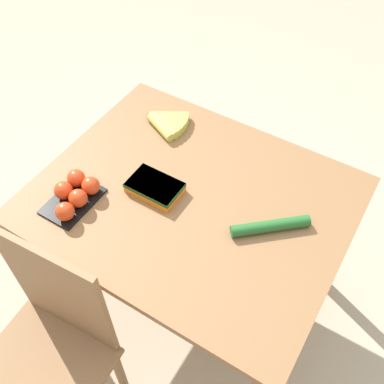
{
  "coord_description": "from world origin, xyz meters",
  "views": [
    {
      "loc": [
        -0.54,
        0.88,
        2.02
      ],
      "look_at": [
        0.0,
        0.0,
        0.77
      ],
      "focal_mm": 42.0,
      "sensor_mm": 36.0,
      "label": 1
    }
  ],
  "objects_px": {
    "chair": "(51,350)",
    "tomato_pack": "(74,194)",
    "carrot_bag": "(155,187)",
    "banana_bunch": "(166,122)",
    "cucumber_near": "(270,226)"
  },
  "relations": [
    {
      "from": "chair",
      "to": "tomato_pack",
      "type": "relative_size",
      "value": 4.42
    },
    {
      "from": "chair",
      "to": "tomato_pack",
      "type": "distance_m",
      "value": 0.54
    },
    {
      "from": "tomato_pack",
      "to": "carrot_bag",
      "type": "bearing_deg",
      "value": -139.47
    },
    {
      "from": "banana_bunch",
      "to": "cucumber_near",
      "type": "height_order",
      "value": "cucumber_near"
    },
    {
      "from": "chair",
      "to": "tomato_pack",
      "type": "xyz_separation_m",
      "value": [
        0.19,
        -0.42,
        0.28
      ]
    },
    {
      "from": "cucumber_near",
      "to": "banana_bunch",
      "type": "bearing_deg",
      "value": -23.11
    },
    {
      "from": "tomato_pack",
      "to": "cucumber_near",
      "type": "height_order",
      "value": "tomato_pack"
    },
    {
      "from": "banana_bunch",
      "to": "cucumber_near",
      "type": "xyz_separation_m",
      "value": [
        -0.6,
        0.26,
        0.0
      ]
    },
    {
      "from": "chair",
      "to": "cucumber_near",
      "type": "height_order",
      "value": "chair"
    },
    {
      "from": "banana_bunch",
      "to": "tomato_pack",
      "type": "xyz_separation_m",
      "value": [
        0.05,
        0.51,
        0.02
      ]
    },
    {
      "from": "tomato_pack",
      "to": "cucumber_near",
      "type": "bearing_deg",
      "value": -158.9
    },
    {
      "from": "carrot_bag",
      "to": "cucumber_near",
      "type": "height_order",
      "value": "same"
    },
    {
      "from": "tomato_pack",
      "to": "carrot_bag",
      "type": "xyz_separation_m",
      "value": [
        -0.22,
        -0.19,
        -0.01
      ]
    },
    {
      "from": "carrot_bag",
      "to": "cucumber_near",
      "type": "relative_size",
      "value": 0.83
    },
    {
      "from": "cucumber_near",
      "to": "chair",
      "type": "bearing_deg",
      "value": 55.26
    }
  ]
}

